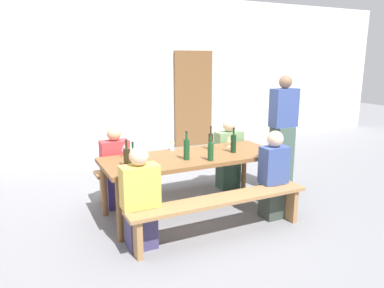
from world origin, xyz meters
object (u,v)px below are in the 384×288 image
(wine_bottle_5, at_px, (187,149))
(seated_guest_far_1, at_px, (229,155))
(wine_glass_2, at_px, (172,141))
(seated_guest_far_0, at_px, (116,170))
(bench_near, at_px, (221,206))
(standing_host, at_px, (282,137))
(wine_bottle_1, at_px, (233,143))
(wooden_door, at_px, (193,99))
(wine_bottle_4, at_px, (133,161))
(bench_far, at_px, (170,170))
(wine_glass_1, at_px, (229,139))
(wine_bottle_3, at_px, (211,151))
(seated_guest_near_0, at_px, (140,201))
(seated_guest_near_1, at_px, (273,177))
(wine_bottle_2, at_px, (127,157))
(tasting_table, at_px, (192,161))
(wine_glass_0, at_px, (124,148))
(wine_bottle_0, at_px, (211,141))

(wine_bottle_5, bearing_deg, seated_guest_far_1, 34.64)
(wine_glass_2, height_order, seated_guest_far_0, seated_guest_far_0)
(bench_near, height_order, standing_host, standing_host)
(wine_bottle_1, height_order, standing_host, standing_host)
(wooden_door, relative_size, seated_guest_far_0, 1.93)
(wooden_door, xyz_separation_m, wine_bottle_4, (-2.48, -3.61, -0.18))
(bench_far, distance_m, wine_glass_1, 0.98)
(wine_bottle_1, xyz_separation_m, wine_bottle_3, (-0.45, -0.21, -0.01))
(bench_far, distance_m, seated_guest_near_0, 1.58)
(bench_far, height_order, standing_host, standing_host)
(wine_bottle_5, height_order, seated_guest_near_0, wine_bottle_5)
(standing_host, bearing_deg, seated_guest_near_1, 45.31)
(wine_bottle_1, bearing_deg, wine_bottle_2, -179.42)
(wine_glass_1, bearing_deg, tasting_table, -162.65)
(wine_bottle_3, distance_m, seated_guest_far_0, 1.33)
(wine_bottle_2, relative_size, seated_guest_near_1, 0.28)
(bench_far, height_order, wine_glass_1, wine_glass_1)
(wine_bottle_3, height_order, standing_host, standing_host)
(bench_near, xyz_separation_m, seated_guest_near_0, (-0.87, 0.15, 0.15))
(tasting_table, relative_size, wine_glass_0, 13.52)
(bench_far, height_order, wine_bottle_2, wine_bottle_2)
(standing_host, bearing_deg, wine_bottle_5, 8.56)
(wine_glass_1, bearing_deg, wooden_door, 72.58)
(bench_near, distance_m, wine_bottle_1, 0.99)
(wine_glass_1, xyz_separation_m, wine_glass_2, (-0.78, 0.14, 0.03))
(wine_bottle_0, bearing_deg, seated_guest_far_0, 162.04)
(wine_bottle_5, height_order, standing_host, standing_host)
(seated_guest_far_1, bearing_deg, wine_glass_1, -31.98)
(wooden_door, bearing_deg, wine_bottle_5, -117.24)
(wine_bottle_4, distance_m, wine_bottle_5, 0.73)
(wooden_door, height_order, wine_bottle_1, wooden_door)
(wine_glass_1, height_order, standing_host, standing_host)
(wine_bottle_1, xyz_separation_m, seated_guest_far_1, (0.34, 0.66, -0.37))
(wooden_door, xyz_separation_m, wine_glass_0, (-2.41, -3.00, -0.18))
(wine_bottle_4, bearing_deg, wine_bottle_2, 93.30)
(tasting_table, relative_size, wine_bottle_2, 7.24)
(wine_bottle_1, bearing_deg, seated_guest_far_1, 62.73)
(wine_bottle_3, bearing_deg, wine_bottle_0, 61.20)
(seated_guest_far_0, bearing_deg, wine_bottle_4, -1.04)
(seated_guest_far_0, relative_size, seated_guest_far_1, 1.01)
(wine_bottle_0, bearing_deg, wine_bottle_1, -56.53)
(seated_guest_near_0, bearing_deg, wine_bottle_3, -73.44)
(bench_near, relative_size, wine_glass_0, 12.91)
(wooden_door, xyz_separation_m, standing_host, (-0.12, -3.19, -0.22))
(wine_bottle_0, distance_m, seated_guest_far_0, 1.31)
(bench_far, bearing_deg, seated_guest_far_1, -9.51)
(bench_near, height_order, seated_guest_far_1, seated_guest_far_1)
(wine_bottle_2, bearing_deg, wine_bottle_0, 13.25)
(wine_bottle_1, relative_size, wine_bottle_3, 1.02)
(wine_glass_0, xyz_separation_m, seated_guest_far_1, (1.67, 0.28, -0.36))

